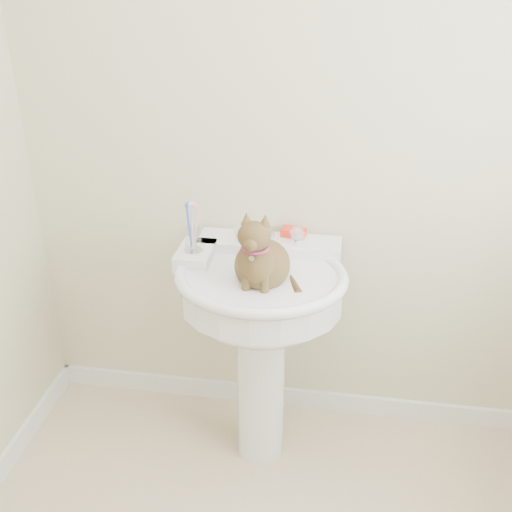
% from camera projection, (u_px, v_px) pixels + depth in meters
% --- Properties ---
extents(wall_back, '(2.20, 0.00, 2.50)m').
position_uv_depth(wall_back, '(307.00, 133.00, 2.15)').
color(wall_back, beige).
rests_on(wall_back, ground).
extents(baseboard_back, '(2.20, 0.02, 0.09)m').
position_uv_depth(baseboard_back, '(297.00, 398.00, 2.68)').
color(baseboard_back, white).
rests_on(baseboard_back, floor).
extents(pedestal_sink, '(0.63, 0.61, 0.86)m').
position_uv_depth(pedestal_sink, '(261.00, 309.00, 2.17)').
color(pedestal_sink, white).
rests_on(pedestal_sink, floor).
extents(faucet, '(0.28, 0.12, 0.14)m').
position_uv_depth(faucet, '(268.00, 234.00, 2.20)').
color(faucet, silver).
rests_on(faucet, pedestal_sink).
extents(soap_bar, '(0.10, 0.07, 0.03)m').
position_uv_depth(soap_bar, '(294.00, 232.00, 2.28)').
color(soap_bar, red).
rests_on(soap_bar, pedestal_sink).
extents(toothbrush_cup, '(0.07, 0.07, 0.18)m').
position_uv_depth(toothbrush_cup, '(193.00, 239.00, 2.14)').
color(toothbrush_cup, silver).
rests_on(toothbrush_cup, pedestal_sink).
extents(cat, '(0.21, 0.26, 0.39)m').
position_uv_depth(cat, '(261.00, 261.00, 2.02)').
color(cat, brown).
rests_on(cat, pedestal_sink).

